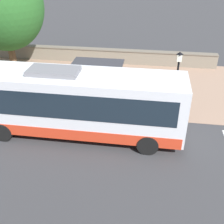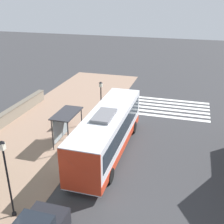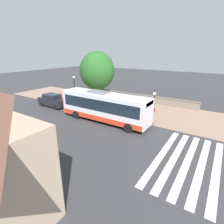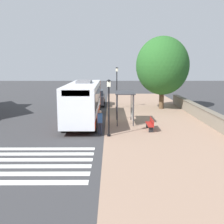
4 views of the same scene
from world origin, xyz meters
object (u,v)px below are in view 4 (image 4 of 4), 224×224
Objects in this scene: street_lamp_far at (109,103)px; parked_car_behind_bus at (96,98)px; pedestrian at (100,120)px; bus at (84,101)px; shade_tree at (162,66)px; street_lamp_near at (117,84)px; bench at (150,124)px; bus_shelter at (126,98)px.

parked_car_behind_bus is (1.57, -14.89, -1.41)m from street_lamp_far.
street_lamp_far reaches higher than pedestrian.
shade_tree is (-7.96, -7.08, 2.91)m from bus.
street_lamp_near is 1.18× the size of street_lamp_far.
shade_tree reaches higher than bench.
bus is 4.85m from pedestrian.
bench is (-1.65, 2.64, -1.65)m from bus_shelter.
shade_tree reaches higher than pedestrian.
street_lamp_near reaches higher than bus.
bench is at bearing 75.46° from shade_tree.
shade_tree is (-2.68, -10.32, 4.25)m from bench.
bus is at bearing -31.48° from bench.
bus_shelter is 4.57m from pedestrian.
street_lamp_far is 13.67m from shade_tree.
bus is 6.22× the size of pedestrian.
street_lamp_far reaches higher than bench.
street_lamp_far is (-2.18, 5.07, 0.51)m from bus.
bus_shelter is at bearing 60.60° from shade_tree.
street_lamp_far is at bearing 64.59° from shade_tree.
bus is 11.05m from shade_tree.
street_lamp_near is at bearing -85.63° from bus_shelter.
bench is at bearing 109.68° from parked_car_behind_bus.
street_lamp_far is at bearing 72.07° from bus_shelter.
street_lamp_far is at bearing 138.73° from pedestrian.
bus reaches higher than bus_shelter.
bus is at bearing 86.41° from parked_car_behind_bus.
street_lamp_near is 5.37m from shade_tree.
pedestrian reaches higher than bench.
shade_tree is at bearing -118.89° from pedestrian.
bench is 0.24× the size of shade_tree.
street_lamp_far is at bearing 113.30° from bus.
bench is 13.87m from parked_car_behind_bus.
bus_shelter is at bearing 94.37° from street_lamp_near.
street_lamp_near is 0.99× the size of parked_car_behind_bus.
bus reaches higher than pedestrian.
bus is at bearing -71.00° from pedestrian.
street_lamp_far is at bearing 86.27° from street_lamp_near.
shade_tree is 1.69× the size of parked_car_behind_bus.
parked_car_behind_bus is at bearing -43.31° from street_lamp_near.
bus_shelter is 0.65× the size of street_lamp_near.
bus is 5.71× the size of bench.
street_lamp_far is 15.04m from parked_car_behind_bus.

